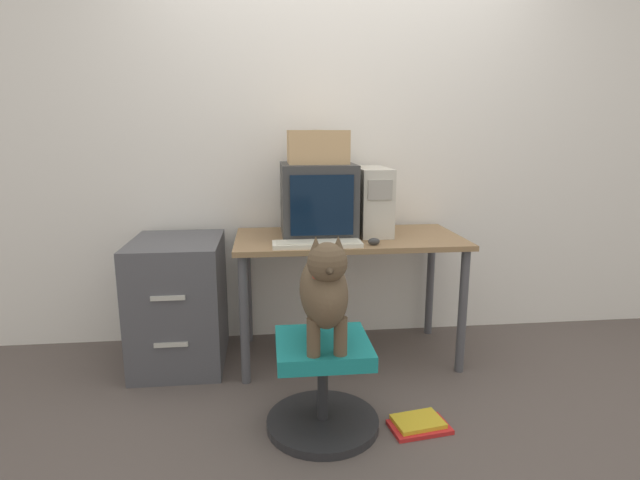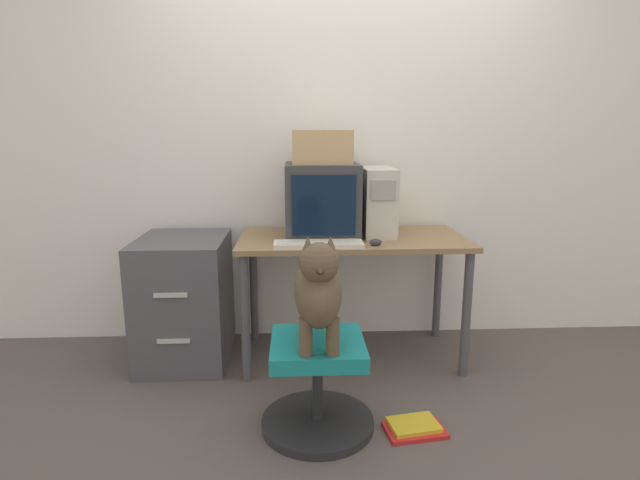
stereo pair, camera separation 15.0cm
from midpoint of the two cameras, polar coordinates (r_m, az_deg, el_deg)
The scene contains 12 objects.
ground_plane at distance 2.88m, azimuth 5.81°, elevation -15.82°, with size 12.00×12.00×0.00m, color #564C47.
wall_back at distance 3.26m, azimuth 4.39°, elevation 11.30°, with size 8.00×0.05×2.60m.
desk at distance 2.95m, azimuth 5.13°, elevation -1.45°, with size 1.32×0.66×0.75m.
crt_monitor at distance 2.93m, azimuth 1.67°, elevation 4.61°, with size 0.42×0.47×0.42m.
pc_tower at distance 3.01m, azimuth 7.95°, elevation 4.44°, with size 0.18×0.42×0.39m.
keyboard at distance 2.67m, azimuth 1.42°, elevation -0.45°, with size 0.48×0.15×0.03m.
computer_mouse at distance 2.71m, azimuth 7.96°, elevation -0.26°, with size 0.07×0.04×0.04m.
office_chair at distance 2.39m, azimuth 1.59°, elevation -16.18°, with size 0.53×0.53×0.43m.
dog at distance 2.16m, azimuth 1.76°, elevation -5.50°, with size 0.21×0.49×0.51m.
filing_cabinet at distance 3.09m, azimuth -13.88°, elevation -6.62°, with size 0.51×0.62×0.75m.
cardboard_box at distance 2.91m, azimuth 1.70°, elevation 10.59°, with size 0.34×0.28×0.19m.
book_stack_floor at distance 2.51m, azimuth 12.54°, elevation -20.25°, with size 0.29×0.21×0.04m.
Camera 2 is at (-0.33, -2.52, 1.36)m, focal length 28.00 mm.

